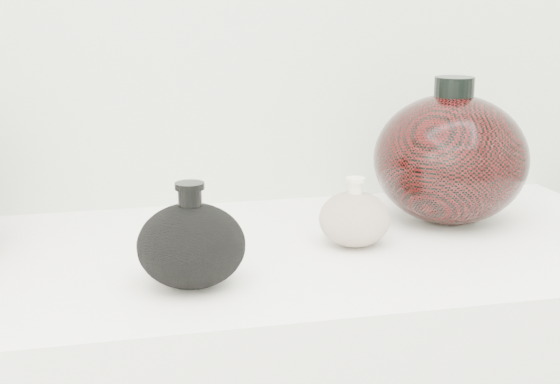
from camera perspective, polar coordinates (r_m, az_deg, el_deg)
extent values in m
cube|color=white|center=(1.06, -3.18, -5.07)|extent=(1.20, 0.50, 0.03)
ellipsoid|color=black|center=(0.92, -6.50, -3.91)|extent=(0.16, 0.16, 0.10)
cylinder|color=black|center=(0.91, -6.60, -0.47)|extent=(0.03, 0.03, 0.03)
cylinder|color=black|center=(0.90, -6.63, 0.45)|extent=(0.04, 0.04, 0.01)
ellipsoid|color=#BCA993|center=(1.07, 5.47, -1.97)|extent=(0.12, 0.12, 0.08)
cylinder|color=beige|center=(1.06, 5.52, 0.29)|extent=(0.03, 0.03, 0.02)
cylinder|color=beige|center=(1.06, 5.54, 0.90)|extent=(0.03, 0.03, 0.01)
ellipsoid|color=black|center=(1.19, 12.35, 2.35)|extent=(0.24, 0.24, 0.19)
cylinder|color=black|center=(1.17, 12.62, 7.34)|extent=(0.06, 0.06, 0.04)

